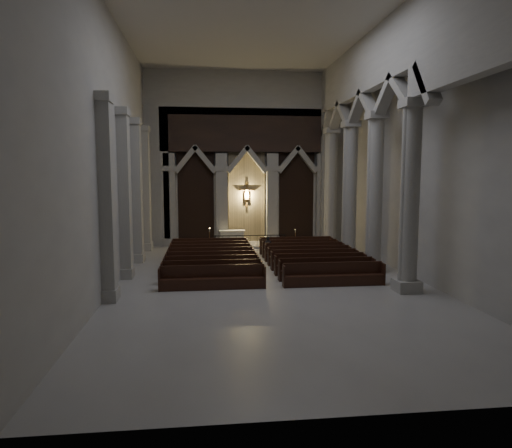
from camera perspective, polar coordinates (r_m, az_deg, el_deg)
The scene contains 11 objects.
room at distance 21.02m, azimuth 1.87°, elevation 13.45°, with size 24.00×24.10×12.00m.
sanctuary_wall at distance 32.35m, azimuth -1.15°, elevation 9.19°, with size 14.00×0.77×12.00m.
right_arcade at distance 23.73m, azimuth 14.99°, elevation 12.97°, with size 1.00×24.00×12.00m.
left_pilasters at distance 24.44m, azimuth -15.30°, elevation 3.55°, with size 0.60×13.00×8.03m.
sanctuary_step at distance 31.76m, azimuth -0.96°, elevation -2.59°, with size 8.50×2.60×0.15m, color #A9A79E.
altar at distance 31.90m, azimuth -3.02°, elevation -1.59°, with size 1.79×0.72×0.91m.
altar_rail at distance 30.47m, azimuth -0.74°, elevation -1.94°, with size 4.76×0.09×0.93m.
candle_stand_left at distance 29.86m, azimuth -5.82°, elevation -2.56°, with size 0.25×0.25×1.49m.
candle_stand_right at distance 31.15m, azimuth 4.93°, elevation -2.30°, with size 0.21×0.21×1.24m.
pews at distance 24.33m, azimuth 0.76°, elevation -4.72°, with size 10.02×8.90×1.03m.
worshipper at distance 27.36m, azimuth 1.52°, elevation -2.86°, with size 0.46×0.30×1.26m, color black.
Camera 1 is at (-3.02, -20.63, 4.99)m, focal length 32.00 mm.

